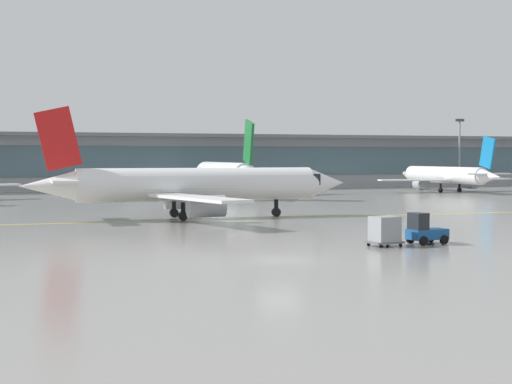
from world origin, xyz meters
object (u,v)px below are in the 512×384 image
cargo_dolly_lead (385,230)px  gate_airplane_3 (446,175)px  gate_airplane_2 (224,174)px  baggage_tug (424,231)px  taxiing_regional_jet (193,185)px  apron_light_mast_1 (459,149)px

cargo_dolly_lead → gate_airplane_3: bearing=47.5°
gate_airplane_2 → baggage_tug: 64.73m
cargo_dolly_lead → taxiing_regional_jet: bearing=96.0°
gate_airplane_2 → cargo_dolly_lead: 65.47m
gate_airplane_3 → taxiing_regional_jet: size_ratio=0.86×
gate_airplane_2 → apron_light_mast_1: (51.80, 16.93, 3.88)m
gate_airplane_3 → cargo_dolly_lead: gate_airplane_3 is taller
gate_airplane_2 → cargo_dolly_lead: bearing=174.6°
gate_airplane_3 → cargo_dolly_lead: (-46.98, -64.49, -1.61)m
gate_airplane_2 → gate_airplane_3: bearing=-87.5°
gate_airplane_2 → baggage_tug: (-6.24, -64.39, -2.30)m
apron_light_mast_1 → cargo_dolly_lead: bearing=-126.9°
gate_airplane_3 → apron_light_mast_1: 22.76m
cargo_dolly_lead → apron_light_mast_1: (61.24, 81.68, 6.02)m
baggage_tug → apron_light_mast_1: apron_light_mast_1 is taller
cargo_dolly_lead → baggage_tug: bearing=-0.0°
baggage_tug → apron_light_mast_1: bearing=48.1°
baggage_tug → apron_light_mast_1: 100.10m
gate_airplane_3 → cargo_dolly_lead: 79.81m
taxiing_regional_jet → baggage_tug: taxiing_regional_jet is taller
baggage_tug → cargo_dolly_lead: baggage_tug is taller
cargo_dolly_lead → apron_light_mast_1: 102.26m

